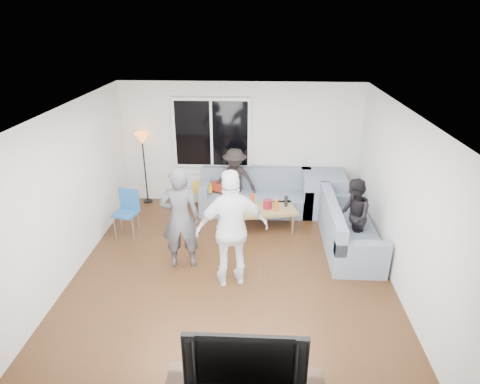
# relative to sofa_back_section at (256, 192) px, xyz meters

# --- Properties ---
(floor) EXTENTS (5.00, 5.50, 0.04)m
(floor) POSITION_rel_sofa_back_section_xyz_m (-0.34, -2.27, -0.45)
(floor) COLOR #56351C
(floor) RESTS_ON ground
(ceiling) EXTENTS (5.00, 5.50, 0.04)m
(ceiling) POSITION_rel_sofa_back_section_xyz_m (-0.34, -2.27, 2.20)
(ceiling) COLOR white
(ceiling) RESTS_ON ground
(wall_back) EXTENTS (5.00, 0.04, 2.60)m
(wall_back) POSITION_rel_sofa_back_section_xyz_m (-0.34, 0.50, 0.88)
(wall_back) COLOR silver
(wall_back) RESTS_ON ground
(wall_front) EXTENTS (5.00, 0.04, 2.60)m
(wall_front) POSITION_rel_sofa_back_section_xyz_m (-0.34, -5.04, 0.88)
(wall_front) COLOR silver
(wall_front) RESTS_ON ground
(wall_left) EXTENTS (0.04, 5.50, 2.60)m
(wall_left) POSITION_rel_sofa_back_section_xyz_m (-2.86, -2.27, 0.88)
(wall_left) COLOR silver
(wall_left) RESTS_ON ground
(wall_right) EXTENTS (0.04, 5.50, 2.60)m
(wall_right) POSITION_rel_sofa_back_section_xyz_m (2.18, -2.27, 0.88)
(wall_right) COLOR silver
(wall_right) RESTS_ON ground
(window_frame) EXTENTS (1.62, 0.06, 1.47)m
(window_frame) POSITION_rel_sofa_back_section_xyz_m (-0.94, 0.42, 1.12)
(window_frame) COLOR white
(window_frame) RESTS_ON wall_back
(window_glass) EXTENTS (1.50, 0.02, 1.35)m
(window_glass) POSITION_rel_sofa_back_section_xyz_m (-0.94, 0.38, 1.12)
(window_glass) COLOR black
(window_glass) RESTS_ON window_frame
(window_mullion) EXTENTS (0.05, 0.03, 1.35)m
(window_mullion) POSITION_rel_sofa_back_section_xyz_m (-0.94, 0.37, 1.12)
(window_mullion) COLOR white
(window_mullion) RESTS_ON window_frame
(radiator) EXTENTS (1.30, 0.12, 0.62)m
(radiator) POSITION_rel_sofa_back_section_xyz_m (-0.94, 0.38, -0.11)
(radiator) COLOR silver
(radiator) RESTS_ON floor
(potted_plant) EXTENTS (0.22, 0.19, 0.38)m
(potted_plant) POSITION_rel_sofa_back_section_xyz_m (-0.49, 0.35, 0.38)
(potted_plant) COLOR #39722D
(potted_plant) RESTS_ON radiator
(vase) EXTENTS (0.20, 0.20, 0.19)m
(vase) POSITION_rel_sofa_back_section_xyz_m (-1.11, 0.35, 0.29)
(vase) COLOR silver
(vase) RESTS_ON radiator
(sofa_back_section) EXTENTS (2.30, 0.85, 0.85)m
(sofa_back_section) POSITION_rel_sofa_back_section_xyz_m (0.00, 0.00, 0.00)
(sofa_back_section) COLOR slate
(sofa_back_section) RESTS_ON floor
(sofa_right_section) EXTENTS (2.00, 0.85, 0.85)m
(sofa_right_section) POSITION_rel_sofa_back_section_xyz_m (1.68, -1.39, 0.00)
(sofa_right_section) COLOR slate
(sofa_right_section) RESTS_ON floor
(sofa_corner) EXTENTS (0.85, 0.85, 0.85)m
(sofa_corner) POSITION_rel_sofa_back_section_xyz_m (1.38, 0.00, 0.00)
(sofa_corner) COLOR slate
(sofa_corner) RESTS_ON floor
(cushion_yellow) EXTENTS (0.44, 0.39, 0.14)m
(cushion_yellow) POSITION_rel_sofa_back_section_xyz_m (-1.12, -0.02, 0.09)
(cushion_yellow) COLOR #BD921B
(cushion_yellow) RESTS_ON sofa_back_section
(cushion_red) EXTENTS (0.46, 0.43, 0.13)m
(cushion_red) POSITION_rel_sofa_back_section_xyz_m (-0.76, 0.06, 0.09)
(cushion_red) COLOR maroon
(cushion_red) RESTS_ON sofa_back_section
(coffee_table) EXTENTS (1.20, 0.81, 0.40)m
(coffee_table) POSITION_rel_sofa_back_section_xyz_m (0.21, -0.72, -0.22)
(coffee_table) COLOR tan
(coffee_table) RESTS_ON floor
(pitcher) EXTENTS (0.17, 0.17, 0.17)m
(pitcher) POSITION_rel_sofa_back_section_xyz_m (0.24, -0.70, 0.06)
(pitcher) COLOR maroon
(pitcher) RESTS_ON coffee_table
(side_chair) EXTENTS (0.48, 0.48, 0.86)m
(side_chair) POSITION_rel_sofa_back_section_xyz_m (-2.39, -1.15, 0.01)
(side_chair) COLOR #225996
(side_chair) RESTS_ON floor
(floor_lamp) EXTENTS (0.32, 0.32, 1.56)m
(floor_lamp) POSITION_rel_sofa_back_section_xyz_m (-2.39, 0.31, 0.36)
(floor_lamp) COLOR orange
(floor_lamp) RESTS_ON floor
(player_left) EXTENTS (0.67, 0.48, 1.71)m
(player_left) POSITION_rel_sofa_back_section_xyz_m (-1.17, -2.09, 0.43)
(player_left) COLOR #45454A
(player_left) RESTS_ON floor
(player_right) EXTENTS (1.16, 0.70, 1.85)m
(player_right) POSITION_rel_sofa_back_section_xyz_m (-0.31, -2.52, 0.50)
(player_right) COLOR white
(player_right) RESTS_ON floor
(spectator_right) EXTENTS (0.52, 0.66, 1.33)m
(spectator_right) POSITION_rel_sofa_back_section_xyz_m (1.68, -1.49, 0.24)
(spectator_right) COLOR black
(spectator_right) RESTS_ON floor
(spectator_back) EXTENTS (0.90, 0.56, 1.35)m
(spectator_back) POSITION_rel_sofa_back_section_xyz_m (-0.44, 0.03, 0.25)
(spectator_back) COLOR black
(spectator_back) RESTS_ON floor
(television) EXTENTS (1.19, 0.16, 0.68)m
(television) POSITION_rel_sofa_back_section_xyz_m (-0.02, -4.77, 0.36)
(television) COLOR black
(television) RESTS_ON tv_console
(bottle_d) EXTENTS (0.07, 0.07, 0.26)m
(bottle_d) POSITION_rel_sofa_back_section_xyz_m (0.40, -0.82, 0.10)
(bottle_d) COLOR #F65E15
(bottle_d) RESTS_ON coffee_table
(bottle_a) EXTENTS (0.07, 0.07, 0.24)m
(bottle_a) POSITION_rel_sofa_back_section_xyz_m (-0.06, -0.58, 0.09)
(bottle_a) COLOR #E4460D
(bottle_a) RESTS_ON coffee_table
(bottle_e) EXTENTS (0.07, 0.07, 0.21)m
(bottle_e) POSITION_rel_sofa_back_section_xyz_m (0.59, -0.60, 0.08)
(bottle_e) COLOR black
(bottle_e) RESTS_ON coffee_table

